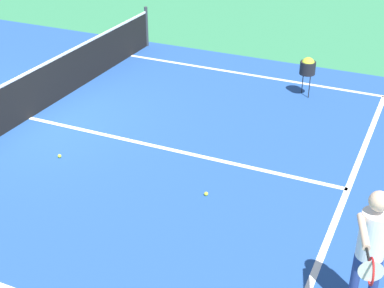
% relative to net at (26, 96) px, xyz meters
% --- Properties ---
extents(ground_plane, '(60.00, 60.00, 0.00)m').
position_rel_net_xyz_m(ground_plane, '(0.00, 0.00, -0.49)').
color(ground_plane, '#337F51').
extents(court_surface_inbounds, '(10.62, 24.40, 0.00)m').
position_rel_net_xyz_m(court_surface_inbounds, '(0.00, 0.00, -0.49)').
color(court_surface_inbounds, '#234C93').
rests_on(court_surface_inbounds, ground_plane).
extents(line_sideline_right, '(0.10, 11.89, 0.01)m').
position_rel_net_xyz_m(line_sideline_right, '(4.11, -5.95, -0.49)').
color(line_sideline_right, white).
rests_on(line_sideline_right, ground_plane).
extents(line_service_near, '(8.22, 0.10, 0.01)m').
position_rel_net_xyz_m(line_service_near, '(0.00, -6.40, -0.49)').
color(line_service_near, white).
rests_on(line_service_near, ground_plane).
extents(line_center_service, '(0.10, 6.40, 0.01)m').
position_rel_net_xyz_m(line_center_service, '(0.00, -3.20, -0.49)').
color(line_center_service, white).
rests_on(line_center_service, ground_plane).
extents(net, '(10.06, 0.09, 1.07)m').
position_rel_net_xyz_m(net, '(0.00, 0.00, 0.00)').
color(net, '#33383D').
rests_on(net, ground_plane).
extents(player_near, '(1.23, 0.41, 1.70)m').
position_rel_net_xyz_m(player_near, '(-2.67, -7.05, 0.57)').
color(player_near, navy).
rests_on(player_near, ground_plane).
extents(ball_hopper, '(0.34, 0.34, 0.87)m').
position_rel_net_xyz_m(ball_hopper, '(3.46, -4.79, 0.18)').
color(ball_hopper, black).
rests_on(ball_hopper, ground_plane).
extents(tennis_ball_near_net, '(0.07, 0.07, 0.07)m').
position_rel_net_xyz_m(tennis_ball_near_net, '(-1.08, -1.53, -0.46)').
color(tennis_ball_near_net, '#CCE033').
rests_on(tennis_ball_near_net, ground_plane).
extents(tennis_ball_mid_court, '(0.07, 0.07, 0.07)m').
position_rel_net_xyz_m(tennis_ball_mid_court, '(-1.12, -4.38, -0.46)').
color(tennis_ball_mid_court, '#CCE033').
rests_on(tennis_ball_mid_court, ground_plane).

